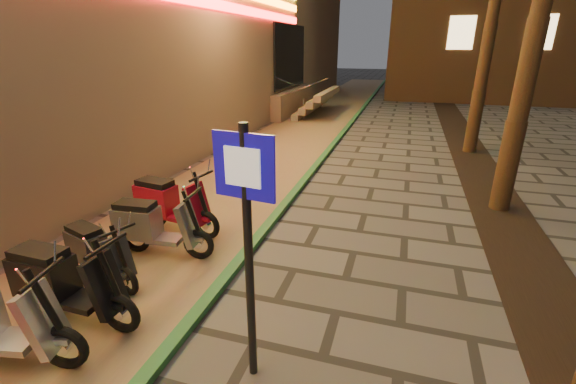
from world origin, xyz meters
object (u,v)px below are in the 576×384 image
(scooter_8, at_px, (152,226))
(scooter_9, at_px, (168,203))
(scooter_7, at_px, (96,252))
(pedestrian_sign, at_px, (247,226))
(scooter_6, at_px, (62,282))

(scooter_8, relative_size, scooter_9, 0.95)
(scooter_7, height_order, scooter_8, scooter_8)
(scooter_7, bearing_deg, scooter_9, 104.36)
(pedestrian_sign, relative_size, scooter_6, 1.53)
(scooter_7, height_order, scooter_9, scooter_9)
(pedestrian_sign, distance_m, scooter_9, 4.13)
(pedestrian_sign, bearing_deg, scooter_9, 142.95)
(pedestrian_sign, distance_m, scooter_7, 3.34)
(scooter_8, bearing_deg, pedestrian_sign, -41.79)
(pedestrian_sign, bearing_deg, scooter_7, 168.45)
(scooter_7, relative_size, scooter_9, 0.82)
(scooter_6, bearing_deg, scooter_9, 94.88)
(pedestrian_sign, bearing_deg, scooter_6, -175.48)
(pedestrian_sign, bearing_deg, scooter_8, 150.92)
(pedestrian_sign, xyz_separation_m, scooter_6, (-2.63, 0.14, -1.22))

